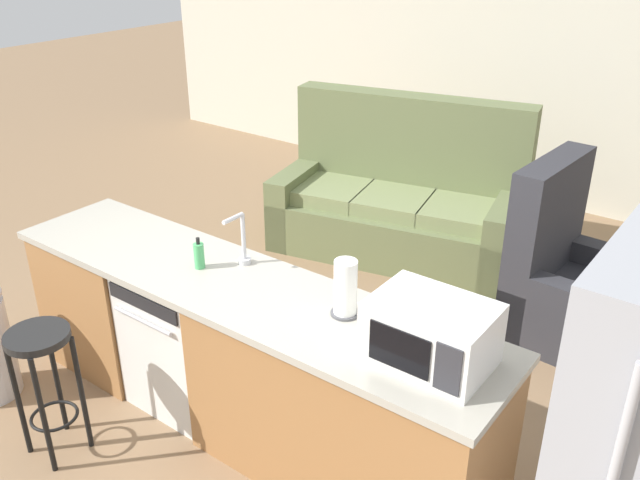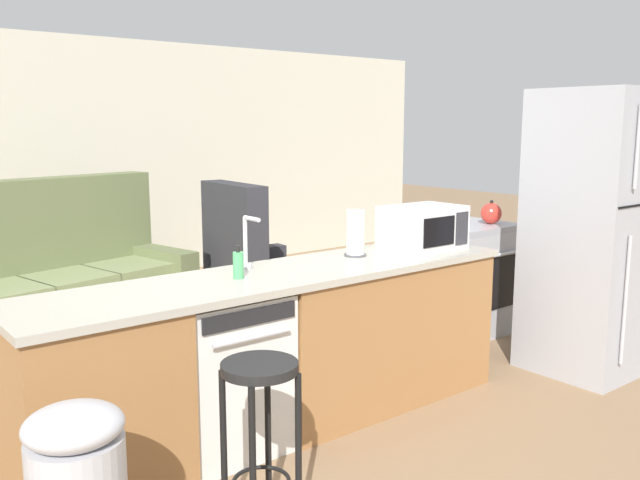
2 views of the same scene
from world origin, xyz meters
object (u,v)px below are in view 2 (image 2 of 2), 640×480
at_px(dishwasher, 221,371).
at_px(kettle, 491,213).
at_px(refrigerator, 592,233).
at_px(armchair, 255,278).
at_px(soap_bottle, 238,265).
at_px(stove_range, 463,278).
at_px(microwave, 423,227).
at_px(bar_stool, 260,410).
at_px(couch, 57,289).
at_px(paper_towel_roll, 355,234).

distance_m(dishwasher, kettle, 2.86).
distance_m(dishwasher, refrigerator, 2.71).
bearing_deg(armchair, soap_bottle, -124.87).
height_order(dishwasher, stove_range, stove_range).
relative_size(dishwasher, stove_range, 0.93).
height_order(microwave, armchair, armchair).
height_order(bar_stool, couch, couch).
bearing_deg(soap_bottle, paper_towel_roll, 5.23).
distance_m(microwave, couch, 3.00).
xyz_separation_m(dishwasher, refrigerator, (2.60, -0.55, 0.54)).
xyz_separation_m(stove_range, refrigerator, (-0.00, -1.10, 0.51)).
xyz_separation_m(microwave, couch, (-1.57, 2.47, -0.65)).
bearing_deg(dishwasher, armchair, 52.91).
bearing_deg(dishwasher, soap_bottle, 4.55).
bearing_deg(soap_bottle, kettle, 8.88).
relative_size(microwave, kettle, 2.44).
height_order(paper_towel_roll, kettle, paper_towel_roll).
xyz_separation_m(refrigerator, kettle, (0.17, 0.97, 0.02)).
xyz_separation_m(soap_bottle, couch, (-0.19, 2.46, -0.58)).
distance_m(stove_range, kettle, 0.57).
distance_m(soap_bottle, armchair, 2.50).
distance_m(dishwasher, microwave, 1.63).
distance_m(microwave, kettle, 1.33).
height_order(microwave, couch, couch).
distance_m(stove_range, couch, 3.28).
xyz_separation_m(refrigerator, soap_bottle, (-2.47, 0.56, 0.01)).
distance_m(dishwasher, soap_bottle, 0.57).
bearing_deg(microwave, kettle, 18.58).
distance_m(kettle, couch, 3.54).
height_order(dishwasher, couch, couch).
relative_size(kettle, bar_stool, 0.28).
height_order(microwave, paper_towel_roll, paper_towel_roll).
xyz_separation_m(microwave, bar_stool, (-1.76, -0.75, -0.50)).
bearing_deg(armchair, bar_stool, -122.62).
bearing_deg(bar_stool, soap_bottle, 63.81).
relative_size(paper_towel_roll, bar_stool, 0.38).
xyz_separation_m(dishwasher, armchair, (1.51, 2.00, -0.07)).
height_order(stove_range, soap_bottle, soap_bottle).
relative_size(refrigerator, bar_stool, 2.61).
bearing_deg(armchair, kettle, -51.32).
bearing_deg(soap_bottle, couch, 94.43).
xyz_separation_m(refrigerator, paper_towel_roll, (-1.59, 0.64, 0.07)).
xyz_separation_m(dishwasher, paper_towel_roll, (1.01, 0.09, 0.62)).
relative_size(stove_range, couch, 0.42).
bearing_deg(dishwasher, couch, 91.52).
bearing_deg(dishwasher, microwave, -0.05).
bearing_deg(refrigerator, microwave, 153.36).
height_order(kettle, bar_stool, kettle).
bearing_deg(stove_range, armchair, 127.00).
relative_size(refrigerator, microwave, 3.86).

